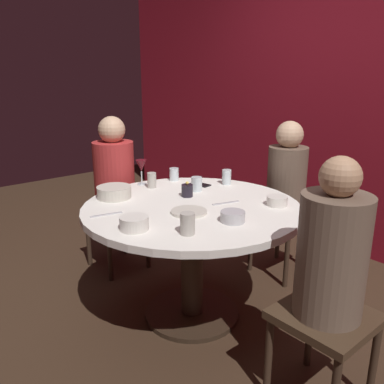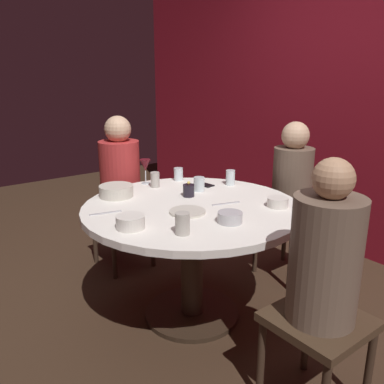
{
  "view_description": "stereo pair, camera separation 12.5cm",
  "coord_description": "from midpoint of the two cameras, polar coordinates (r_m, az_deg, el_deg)",
  "views": [
    {
      "loc": [
        1.73,
        -1.48,
        1.5
      ],
      "look_at": [
        0.0,
        0.0,
        0.83
      ],
      "focal_mm": 37.73,
      "sensor_mm": 36.0,
      "label": 1
    },
    {
      "loc": [
        1.81,
        -1.38,
        1.5
      ],
      "look_at": [
        0.0,
        0.0,
        0.83
      ],
      "focal_mm": 37.73,
      "sensor_mm": 36.0,
      "label": 2
    }
  ],
  "objects": [
    {
      "name": "knife_near_plate",
      "position": [
        2.29,
        -10.58,
        -2.95
      ],
      "size": [
        0.06,
        0.18,
        0.01
      ],
      "primitive_type": "cube",
      "rotation": [
        0.0,
        0.0,
        -0.23
      ],
      "color": "#B7B7BC",
      "rests_on": "dining_table"
    },
    {
      "name": "cell_phone",
      "position": [
        2.82,
        2.96,
        1.04
      ],
      "size": [
        0.15,
        0.09,
        0.01
      ],
      "primitive_type": "cube",
      "rotation": [
        0.0,
        0.0,
        1.72
      ],
      "color": "black",
      "rests_on": "dining_table"
    },
    {
      "name": "bowl_salad_center",
      "position": [
        2.42,
        13.48,
        -1.43
      ],
      "size": [
        0.12,
        0.12,
        0.06
      ],
      "primitive_type": "cylinder",
      "color": "silver",
      "rests_on": "dining_table"
    },
    {
      "name": "seated_diner_back",
      "position": [
        3.04,
        15.09,
        1.12
      ],
      "size": [
        0.4,
        0.4,
        1.18
      ],
      "rotation": [
        0.0,
        0.0,
        4.71
      ],
      "color": "#3F2D1E",
      "rests_on": "ground"
    },
    {
      "name": "back_wall",
      "position": [
        3.62,
        23.75,
        11.95
      ],
      "size": [
        6.0,
        0.1,
        2.6
      ],
      "primitive_type": "cube",
      "color": "maroon",
      "rests_on": "ground"
    },
    {
      "name": "dining_table",
      "position": [
        2.45,
        1.46,
        -5.38
      ],
      "size": [
        1.3,
        1.3,
        0.75
      ],
      "color": "white",
      "rests_on": "ground"
    },
    {
      "name": "seated_diner_left",
      "position": [
        3.13,
        -9.0,
        2.16
      ],
      "size": [
        0.4,
        0.4,
        1.2
      ],
      "rotation": [
        0.0,
        0.0,
        6.28
      ],
      "color": "#3F2D1E",
      "rests_on": "ground"
    },
    {
      "name": "ground_plane",
      "position": [
        2.73,
        1.37,
        -16.92
      ],
      "size": [
        8.0,
        8.0,
        0.0
      ],
      "primitive_type": "plane",
      "color": "#382619"
    },
    {
      "name": "bowl_sauce_side",
      "position": [
        2.58,
        -9.3,
        0.14
      ],
      "size": [
        0.21,
        0.21,
        0.07
      ],
      "primitive_type": "cylinder",
      "color": "beige",
      "rests_on": "dining_table"
    },
    {
      "name": "fork_near_plate",
      "position": [
        2.43,
        6.32,
        -1.65
      ],
      "size": [
        0.07,
        0.18,
        0.01
      ],
      "primitive_type": "cube",
      "rotation": [
        0.0,
        0.0,
        -0.29
      ],
      "color": "#B7B7BC",
      "rests_on": "dining_table"
    },
    {
      "name": "cup_near_candle",
      "position": [
        1.96,
        0.47,
        -4.5
      ],
      "size": [
        0.07,
        0.07,
        0.11
      ],
      "primitive_type": "cylinder",
      "color": "#B2ADA3",
      "rests_on": "dining_table"
    },
    {
      "name": "cup_by_right_diner",
      "position": [
        2.84,
        6.7,
        2.04
      ],
      "size": [
        0.06,
        0.06,
        0.1
      ],
      "primitive_type": "cylinder",
      "color": "silver",
      "rests_on": "dining_table"
    },
    {
      "name": "wine_glass",
      "position": [
        2.83,
        -5.37,
        3.67
      ],
      "size": [
        0.08,
        0.08,
        0.18
      ],
      "color": "silver",
      "rests_on": "dining_table"
    },
    {
      "name": "bowl_serving_large",
      "position": [
        2.13,
        7.06,
        -3.58
      ],
      "size": [
        0.13,
        0.13,
        0.06
      ],
      "primitive_type": "cylinder",
      "color": "#B7B7BC",
      "rests_on": "dining_table"
    },
    {
      "name": "cup_by_left_diner",
      "position": [
        2.76,
        -3.96,
        1.74
      ],
      "size": [
        0.06,
        0.06,
        0.1
      ],
      "primitive_type": "cylinder",
      "color": "#B2ADA3",
      "rests_on": "dining_table"
    },
    {
      "name": "bowl_small_white",
      "position": [
        2.05,
        -6.98,
        -4.24
      ],
      "size": [
        0.15,
        0.15,
        0.07
      ],
      "primitive_type": "cylinder",
      "color": "silver",
      "rests_on": "dining_table"
    },
    {
      "name": "cup_center_front",
      "position": [
        2.67,
        2.35,
        1.12
      ],
      "size": [
        0.07,
        0.07,
        0.09
      ],
      "primitive_type": "cylinder",
      "color": "silver",
      "rests_on": "dining_table"
    },
    {
      "name": "dinner_plate",
      "position": [
        2.26,
        0.93,
        -2.82
      ],
      "size": [
        0.2,
        0.2,
        0.01
      ],
      "primitive_type": "cylinder",
      "color": "beige",
      "rests_on": "dining_table"
    },
    {
      "name": "seated_diner_right",
      "position": [
        1.84,
        20.1,
        -9.61
      ],
      "size": [
        0.4,
        0.4,
        1.19
      ],
      "rotation": [
        0.0,
        0.0,
        3.14
      ],
      "color": "#3F2D1E",
      "rests_on": "ground"
    },
    {
      "name": "cup_far_edge",
      "position": [
        2.94,
        -0.72,
        2.54
      ],
      "size": [
        0.07,
        0.07,
        0.09
      ],
      "primitive_type": "cylinder",
      "color": "silver",
      "rests_on": "dining_table"
    },
    {
      "name": "candle_holder",
      "position": [
        2.55,
        0.93,
        0.22
      ],
      "size": [
        0.07,
        0.07,
        0.1
      ],
      "color": "black",
      "rests_on": "dining_table"
    }
  ]
}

